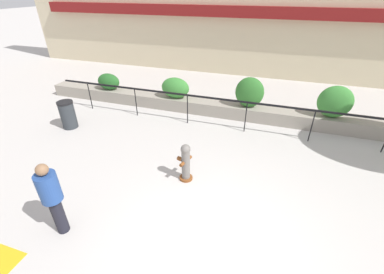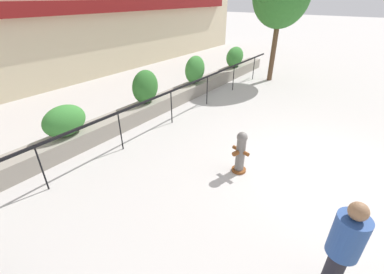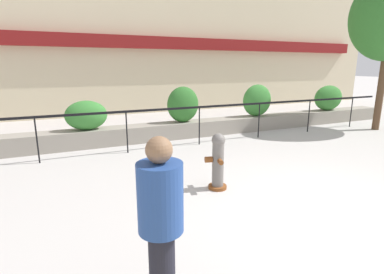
{
  "view_description": "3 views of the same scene",
  "coord_description": "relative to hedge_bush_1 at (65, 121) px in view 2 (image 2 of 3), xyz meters",
  "views": [
    {
      "loc": [
        0.73,
        -3.31,
        4.51
      ],
      "look_at": [
        -1.29,
        2.83,
        0.69
      ],
      "focal_mm": 24.0,
      "sensor_mm": 36.0,
      "label": 1
    },
    {
      "loc": [
        -5.97,
        -0.38,
        3.84
      ],
      "look_at": [
        -1.12,
        3.22,
        0.49
      ],
      "focal_mm": 24.0,
      "sensor_mm": 36.0,
      "label": 2
    },
    {
      "loc": [
        -3.76,
        -2.91,
        2.29
      ],
      "look_at": [
        -0.84,
        3.57,
        0.59
      ],
      "focal_mm": 28.0,
      "sensor_mm": 36.0,
      "label": 3
    }
  ],
  "objects": [
    {
      "name": "hedge_bush_4",
      "position": [
        9.44,
        0.0,
        0.09
      ],
      "size": [
        1.36,
        0.68,
        1.02
      ],
      "primitive_type": "ellipsoid",
      "color": "#387F33",
      "rests_on": "planter_wall_low"
    },
    {
      "name": "fence_railing_segment",
      "position": [
        3.04,
        -1.1,
        0.1
      ],
      "size": [
        15.0,
        0.05,
        1.15
      ],
      "color": "black",
      "rests_on": "ground"
    },
    {
      "name": "hedge_bush_2",
      "position": [
        2.98,
        0.0,
        0.16
      ],
      "size": [
        1.06,
        0.62,
        1.15
      ],
      "primitive_type": "ellipsoid",
      "color": "#2D6B28",
      "rests_on": "planter_wall_low"
    },
    {
      "name": "pedestrian",
      "position": [
        0.01,
        -6.63,
        0.07
      ],
      "size": [
        0.43,
        0.43,
        1.73
      ],
      "color": "black",
      "rests_on": "ground"
    },
    {
      "name": "hedge_bush_1",
      "position": [
        0.0,
        0.0,
        0.0
      ],
      "size": [
        1.17,
        0.68,
        0.84
      ],
      "primitive_type": "ellipsoid",
      "color": "#387F33",
      "rests_on": "planter_wall_low"
    },
    {
      "name": "hedge_bush_3",
      "position": [
        5.89,
        0.0,
        0.15
      ],
      "size": [
        1.15,
        0.6,
        1.14
      ],
      "primitive_type": "ellipsoid",
      "color": "#387F33",
      "rests_on": "planter_wall_low"
    },
    {
      "name": "ground_plane",
      "position": [
        3.04,
        -6.0,
        -0.92
      ],
      "size": [
        120.0,
        120.0,
        0.0
      ],
      "primitive_type": "plane",
      "color": "#BCB7B2"
    },
    {
      "name": "fire_hydrant",
      "position": [
        1.93,
        -4.22,
        -0.37
      ],
      "size": [
        0.47,
        0.48,
        1.08
      ],
      "color": "brown",
      "rests_on": "ground"
    },
    {
      "name": "planter_wall_low",
      "position": [
        3.04,
        0.0,
        -0.67
      ],
      "size": [
        18.0,
        0.7,
        0.5
      ],
      "primitive_type": "cube",
      "color": "gray",
      "rests_on": "ground"
    }
  ]
}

